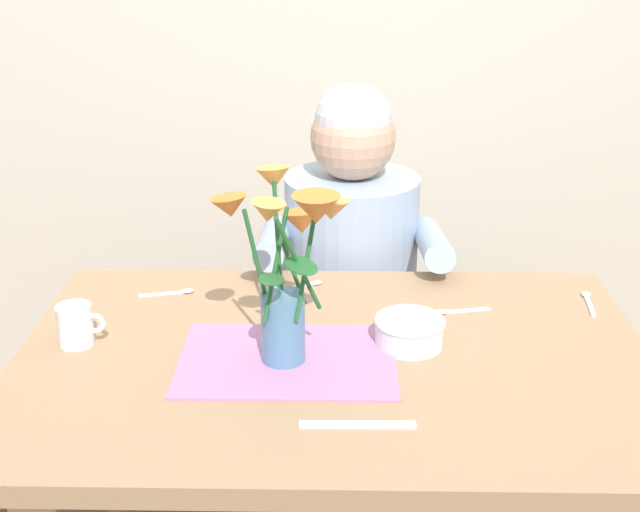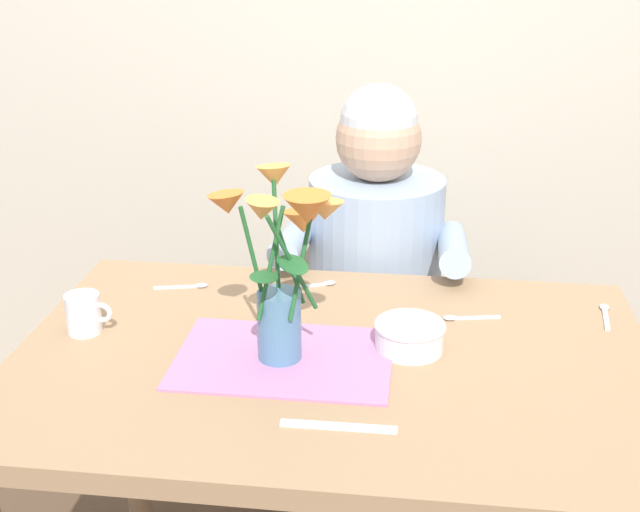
% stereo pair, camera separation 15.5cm
% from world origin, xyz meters
% --- Properties ---
extents(wood_panel_backdrop, '(4.00, 0.10, 2.50)m').
position_xyz_m(wood_panel_backdrop, '(0.00, 1.05, 1.25)').
color(wood_panel_backdrop, beige).
rests_on(wood_panel_backdrop, ground_plane).
extents(dining_table, '(1.20, 0.80, 0.74)m').
position_xyz_m(dining_table, '(0.00, 0.00, 0.64)').
color(dining_table, '#9E7A56').
rests_on(dining_table, ground_plane).
extents(seated_person, '(0.45, 0.47, 1.14)m').
position_xyz_m(seated_person, '(0.04, 0.62, 0.56)').
color(seated_person, '#4C4C56').
rests_on(seated_person, ground_plane).
extents(striped_placemat, '(0.40, 0.28, 0.00)m').
position_xyz_m(striped_placemat, '(-0.09, -0.03, 0.74)').
color(striped_placemat, '#B275A3').
rests_on(striped_placemat, dining_table).
extents(flower_vase, '(0.26, 0.26, 0.35)m').
position_xyz_m(flower_vase, '(-0.08, -0.03, 0.94)').
color(flower_vase, teal).
rests_on(flower_vase, dining_table).
extents(ceramic_bowl, '(0.14, 0.14, 0.06)m').
position_xyz_m(ceramic_bowl, '(0.14, 0.04, 0.77)').
color(ceramic_bowl, white).
rests_on(ceramic_bowl, dining_table).
extents(dinner_knife, '(0.19, 0.02, 0.00)m').
position_xyz_m(dinner_knife, '(0.04, -0.24, 0.74)').
color(dinner_knife, silver).
rests_on(dinner_knife, dining_table).
extents(coffee_cup, '(0.09, 0.07, 0.08)m').
position_xyz_m(coffee_cup, '(-0.49, 0.04, 0.78)').
color(coffee_cup, silver).
rests_on(coffee_cup, dining_table).
extents(spoon_0, '(0.03, 0.12, 0.01)m').
position_xyz_m(spoon_0, '(0.54, 0.25, 0.74)').
color(spoon_0, silver).
rests_on(spoon_0, dining_table).
extents(spoon_1, '(0.12, 0.04, 0.01)m').
position_xyz_m(spoon_1, '(0.25, 0.19, 0.74)').
color(spoon_1, silver).
rests_on(spoon_1, dining_table).
extents(spoon_2, '(0.12, 0.06, 0.01)m').
position_xyz_m(spoon_2, '(-0.07, 0.31, 0.74)').
color(spoon_2, silver).
rests_on(spoon_2, dining_table).
extents(spoon_3, '(0.12, 0.04, 0.01)m').
position_xyz_m(spoon_3, '(-0.35, 0.27, 0.74)').
color(spoon_3, silver).
rests_on(spoon_3, dining_table).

